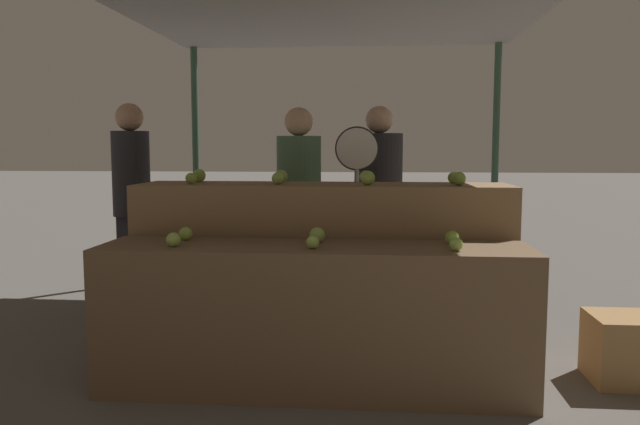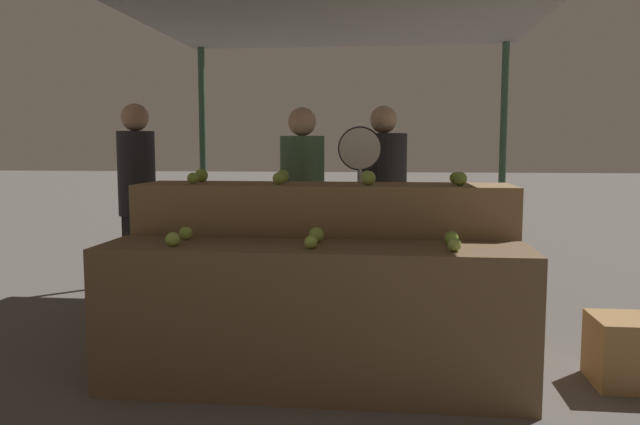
{
  "view_description": "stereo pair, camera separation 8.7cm",
  "coord_description": "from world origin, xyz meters",
  "px_view_note": "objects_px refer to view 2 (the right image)",
  "views": [
    {
      "loc": [
        0.33,
        -3.35,
        1.35
      ],
      "look_at": [
        0.01,
        0.3,
        0.96
      ],
      "focal_mm": 35.0,
      "sensor_mm": 36.0,
      "label": 1
    },
    {
      "loc": [
        0.41,
        -3.34,
        1.35
      ],
      "look_at": [
        0.01,
        0.3,
        0.96
      ],
      "focal_mm": 35.0,
      "sensor_mm": 36.0,
      "label": 2
    }
  ],
  "objects_px": {
    "produce_scale": "(360,181)",
    "wooden_crate_side": "(627,351)",
    "person_customer_left": "(137,189)",
    "person_customer_right": "(383,195)",
    "person_vendor_at_scale": "(302,199)"
  },
  "relations": [
    {
      "from": "person_customer_left",
      "to": "person_customer_right",
      "type": "relative_size",
      "value": 1.01
    },
    {
      "from": "person_vendor_at_scale",
      "to": "person_customer_right",
      "type": "relative_size",
      "value": 0.98
    },
    {
      "from": "produce_scale",
      "to": "person_vendor_at_scale",
      "type": "height_order",
      "value": "person_vendor_at_scale"
    },
    {
      "from": "person_customer_left",
      "to": "wooden_crate_side",
      "type": "xyz_separation_m",
      "value": [
        3.41,
        -1.29,
        -0.81
      ]
    },
    {
      "from": "person_customer_right",
      "to": "wooden_crate_side",
      "type": "distance_m",
      "value": 2.17
    },
    {
      "from": "person_customer_right",
      "to": "person_customer_left",
      "type": "bearing_deg",
      "value": 29.24
    },
    {
      "from": "person_customer_right",
      "to": "wooden_crate_side",
      "type": "bearing_deg",
      "value": 158.25
    },
    {
      "from": "produce_scale",
      "to": "wooden_crate_side",
      "type": "xyz_separation_m",
      "value": [
        1.57,
        -0.95,
        -0.91
      ]
    },
    {
      "from": "produce_scale",
      "to": "person_customer_right",
      "type": "distance_m",
      "value": 0.55
    },
    {
      "from": "person_customer_left",
      "to": "person_vendor_at_scale",
      "type": "bearing_deg",
      "value": 171.95
    },
    {
      "from": "person_customer_left",
      "to": "person_customer_right",
      "type": "height_order",
      "value": "person_customer_left"
    },
    {
      "from": "produce_scale",
      "to": "person_customer_right",
      "type": "relative_size",
      "value": 0.89
    },
    {
      "from": "wooden_crate_side",
      "to": "person_customer_right",
      "type": "bearing_deg",
      "value": 133.9
    },
    {
      "from": "person_vendor_at_scale",
      "to": "person_customer_right",
      "type": "height_order",
      "value": "person_customer_right"
    },
    {
      "from": "produce_scale",
      "to": "wooden_crate_side",
      "type": "relative_size",
      "value": 3.86
    }
  ]
}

